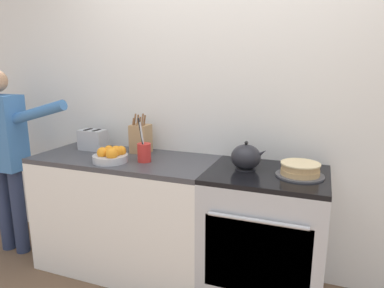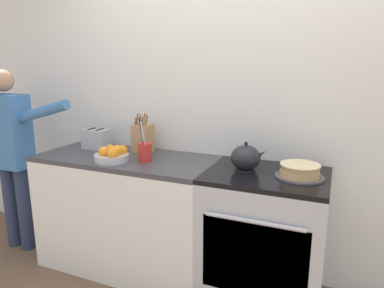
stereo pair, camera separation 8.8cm
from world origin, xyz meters
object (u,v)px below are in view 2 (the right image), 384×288
stove_range (263,238)px  person_baker (11,146)px  fruit_bowl (112,155)px  toaster (96,139)px  knife_block (143,138)px  tea_kettle (246,158)px  utensil_crock (145,151)px  layer_cake (300,171)px

stove_range → person_baker: size_ratio=0.59×
fruit_bowl → toaster: bearing=142.8°
fruit_bowl → person_baker: bearing=179.3°
stove_range → knife_block: (-1.00, 0.17, 0.56)m
stove_range → tea_kettle: bearing=172.0°
stove_range → utensil_crock: utensil_crock is taller
layer_cake → fruit_bowl: 1.27m
tea_kettle → person_baker: person_baker is taller
layer_cake → utensil_crock: size_ratio=0.94×
toaster → person_baker: person_baker is taller
knife_block → person_baker: person_baker is taller
knife_block → fruit_bowl: bearing=-101.2°
knife_block → utensil_crock: 0.27m
toaster → stove_range: bearing=-4.8°
layer_cake → utensil_crock: bearing=-177.3°
utensil_crock → toaster: bearing=162.8°
stove_range → toaster: bearing=175.2°
tea_kettle → fruit_bowl: size_ratio=0.97×
stove_range → knife_block: size_ratio=2.87×
tea_kettle → fruit_bowl: tea_kettle is taller
utensil_crock → toaster: utensil_crock is taller
knife_block → fruit_bowl: size_ratio=1.28×
toaster → person_baker: (-0.67, -0.25, -0.07)m
tea_kettle → person_baker: bearing=-175.5°
fruit_bowl → toaster: (-0.35, 0.26, 0.03)m
tea_kettle → utensil_crock: bearing=-174.0°
stove_range → tea_kettle: (-0.14, 0.02, 0.53)m
layer_cake → fruit_bowl: size_ratio=1.19×
layer_cake → toaster: bearing=175.6°
stove_range → fruit_bowl: (-1.06, -0.15, 0.49)m
tea_kettle → layer_cake: bearing=-4.2°
utensil_crock → knife_block: bearing=123.9°
knife_block → person_baker: size_ratio=0.20×
layer_cake → knife_block: 1.21m
knife_block → fruit_bowl: knife_block is taller
layer_cake → utensil_crock: 1.05m
layer_cake → toaster: 1.61m
stove_range → layer_cake: bearing=-1.4°
layer_cake → fruit_bowl: bearing=-173.6°
fruit_bowl → toaster: size_ratio=1.10×
toaster → layer_cake: bearing=-4.4°
layer_cake → tea_kettle: tea_kettle is taller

